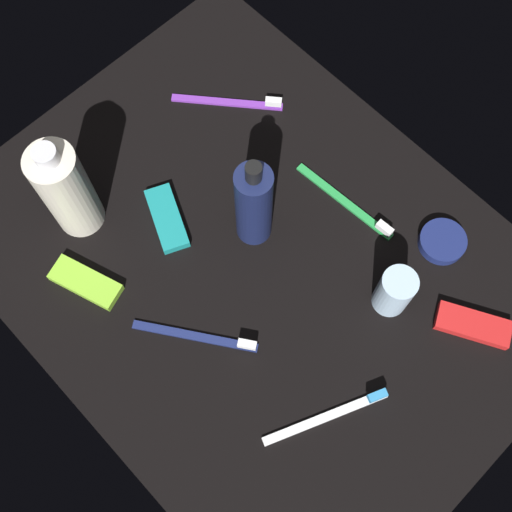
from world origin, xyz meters
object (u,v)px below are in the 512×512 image
toothbrush_navy (203,337)px  cream_tin_left (442,242)px  toothbrush_purple (234,102)px  lotion_bottle (254,205)px  snack_bar_teal (167,218)px  snack_bar_lime (86,282)px  snack_bar_red (473,325)px  deodorant_stick (394,291)px  toothbrush_green (350,205)px  toothbrush_white (333,414)px  bodywash_bottle (66,190)px

toothbrush_navy → cream_tin_left: size_ratio=2.23×
toothbrush_navy → toothbrush_purple: size_ratio=1.06×
lotion_bottle → snack_bar_teal: lotion_bottle is taller
snack_bar_lime → toothbrush_purple: bearing=83.1°
toothbrush_navy → snack_bar_red: 38.09cm
deodorant_stick → cream_tin_left: 12.64cm
toothbrush_green → snack_bar_lime: (-18.06, -36.49, 0.14)cm
toothbrush_green → snack_bar_lime: toothbrush_green is taller
toothbrush_white → snack_bar_lime: bearing=-162.0°
toothbrush_green → snack_bar_teal: bearing=-129.2°
bodywash_bottle → toothbrush_purple: bearing=87.1°
lotion_bottle → cream_tin_left: lotion_bottle is taller
toothbrush_white → cream_tin_left: 30.17cm
lotion_bottle → snack_bar_lime: 26.92cm
snack_bar_teal → toothbrush_green: bearing=75.1°
toothbrush_green → toothbrush_navy: bearing=-90.8°
toothbrush_navy → snack_bar_red: toothbrush_navy is taller
snack_bar_lime → toothbrush_navy: bearing=2.4°
toothbrush_white → toothbrush_purple: same height
bodywash_bottle → toothbrush_navy: 27.85cm
toothbrush_purple → snack_bar_teal: size_ratio=1.40×
toothbrush_navy → deodorant_stick: bearing=57.7°
snack_bar_lime → snack_bar_teal: bearing=69.4°
toothbrush_navy → snack_bar_teal: toothbrush_navy is taller
snack_bar_teal → snack_bar_lime: size_ratio=1.00×
toothbrush_purple → snack_bar_lime: 37.15cm
bodywash_bottle → snack_bar_lime: bearing=-35.1°
lotion_bottle → deodorant_stick: (21.51, 6.17, -4.27)cm
deodorant_stick → toothbrush_purple: deodorant_stick is taller
deodorant_stick → snack_bar_teal: deodorant_stick is taller
snack_bar_red → toothbrush_green: bearing=148.6°
deodorant_stick → toothbrush_purple: size_ratio=0.59×
toothbrush_navy → toothbrush_white: (20.00, 5.51, 0.00)cm
bodywash_bottle → snack_bar_teal: size_ratio=1.88×
snack_bar_teal → cream_tin_left: cream_tin_left is taller
lotion_bottle → toothbrush_navy: size_ratio=1.25×
toothbrush_purple → toothbrush_white: bearing=-28.2°
toothbrush_navy → toothbrush_green: bearing=89.2°
toothbrush_white → snack_bar_red: size_ratio=1.64×
deodorant_stick → toothbrush_navy: size_ratio=0.56×
toothbrush_purple → snack_bar_red: (50.29, -1.18, 0.14)cm
toothbrush_purple → toothbrush_green: bearing=0.2°
deodorant_stick → snack_bar_red: deodorant_stick is taller
toothbrush_purple → snack_bar_teal: 22.77cm
lotion_bottle → bodywash_bottle: (-19.56, -17.18, 0.34)cm
toothbrush_white → snack_bar_teal: size_ratio=1.64×
toothbrush_purple → snack_bar_teal: toothbrush_purple is taller
toothbrush_navy → toothbrush_purple: 38.86cm
bodywash_bottle → toothbrush_green: 41.35cm
toothbrush_white → snack_bar_lime: 39.57cm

